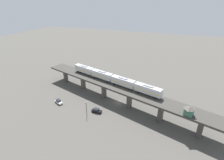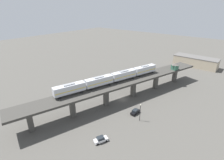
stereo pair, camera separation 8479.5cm
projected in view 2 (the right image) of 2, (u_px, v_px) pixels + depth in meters
name	position (u px, v px, depth m)	size (l,w,h in m)	color
ground_plane	(122.00, 99.00, 79.51)	(400.00, 400.00, 0.00)	#4C4944
elevated_viaduct	(122.00, 85.00, 76.48)	(35.22, 90.37, 8.69)	#393733
subway_train	(112.00, 78.00, 73.84)	(17.39, 48.40, 4.45)	silver
signal_hut	(175.00, 66.00, 89.99)	(4.03, 4.03, 3.40)	#33604C
street_car_black	(135.00, 112.00, 68.63)	(2.09, 4.47, 1.89)	black
street_car_white	(101.00, 139.00, 54.44)	(3.42, 4.75, 1.89)	silver
delivery_truck	(121.00, 83.00, 91.39)	(3.69, 7.51, 3.20)	#333338
street_lamp	(140.00, 111.00, 63.25)	(0.44, 0.44, 6.94)	black
warehouse_building	(196.00, 62.00, 121.41)	(28.73, 10.68, 6.80)	tan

